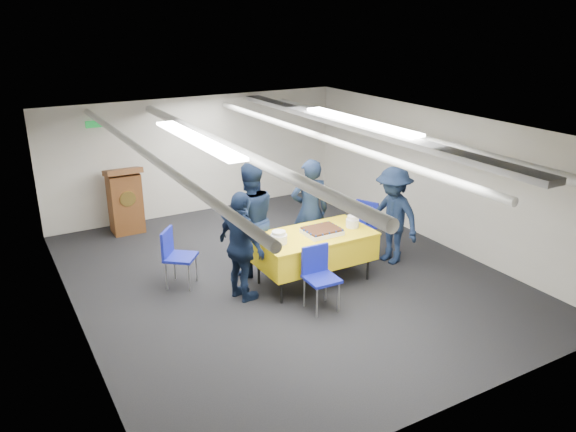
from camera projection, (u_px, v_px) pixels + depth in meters
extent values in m
plane|color=black|center=(284.00, 276.00, 8.62)|extent=(7.00, 7.00, 0.00)
cube|color=beige|center=(198.00, 155.00, 11.07)|extent=(6.00, 0.02, 2.30)
cube|color=beige|center=(71.00, 244.00, 6.83)|extent=(0.02, 7.00, 2.30)
cube|color=beige|center=(436.00, 177.00, 9.61)|extent=(0.02, 7.00, 2.30)
cube|color=silver|center=(284.00, 128.00, 7.83)|extent=(6.00, 7.00, 0.02)
cylinder|color=silver|center=(143.00, 152.00, 6.94)|extent=(0.10, 6.90, 0.10)
cylinder|color=silver|center=(225.00, 145.00, 7.47)|extent=(0.14, 6.90, 0.14)
cylinder|color=silver|center=(320.00, 137.00, 8.18)|extent=(0.10, 6.90, 0.10)
cylinder|color=silver|center=(390.00, 131.00, 8.79)|extent=(0.14, 6.90, 0.14)
cube|color=gray|center=(354.00, 126.00, 8.42)|extent=(0.28, 6.90, 0.08)
cube|color=white|center=(196.00, 139.00, 7.24)|extent=(0.25, 2.60, 0.04)
cube|color=white|center=(359.00, 121.00, 8.44)|extent=(0.25, 2.60, 0.04)
cube|color=#0C591E|center=(94.00, 124.00, 9.90)|extent=(0.30, 0.04, 0.12)
cylinder|color=black|center=(281.00, 291.00, 7.75)|extent=(0.04, 0.04, 0.36)
cylinder|color=black|center=(368.00, 268.00, 8.44)|extent=(0.04, 0.04, 0.36)
cylinder|color=black|center=(259.00, 272.00, 8.32)|extent=(0.04, 0.04, 0.36)
cylinder|color=black|center=(341.00, 252.00, 9.01)|extent=(0.04, 0.04, 0.36)
cube|color=yellow|center=(314.00, 248.00, 8.25)|extent=(1.71, 0.91, 0.39)
cube|color=yellow|center=(314.00, 235.00, 8.18)|extent=(1.73, 0.93, 0.03)
cube|color=white|center=(322.00, 232.00, 8.16)|extent=(0.52, 0.42, 0.06)
cube|color=black|center=(322.00, 229.00, 8.14)|extent=(0.50, 0.39, 0.03)
sphere|color=navy|center=(316.00, 236.00, 7.89)|extent=(0.04, 0.04, 0.04)
sphere|color=navy|center=(302.00, 228.00, 8.19)|extent=(0.04, 0.04, 0.04)
sphere|color=navy|center=(322.00, 235.00, 7.94)|extent=(0.04, 0.04, 0.04)
sphere|color=navy|center=(309.00, 226.00, 8.24)|extent=(0.04, 0.04, 0.04)
sphere|color=navy|center=(329.00, 233.00, 7.99)|extent=(0.04, 0.04, 0.04)
sphere|color=navy|center=(315.00, 225.00, 8.30)|extent=(0.04, 0.04, 0.04)
sphere|color=navy|center=(336.00, 232.00, 8.05)|extent=(0.04, 0.04, 0.04)
sphere|color=navy|center=(322.00, 224.00, 8.35)|extent=(0.04, 0.04, 0.04)
sphere|color=navy|center=(342.00, 230.00, 8.10)|extent=(0.04, 0.04, 0.04)
sphere|color=navy|center=(328.00, 222.00, 8.40)|extent=(0.04, 0.04, 0.04)
sphere|color=navy|center=(311.00, 234.00, 7.95)|extent=(0.04, 0.04, 0.04)
sphere|color=navy|center=(340.00, 228.00, 8.18)|extent=(0.04, 0.04, 0.04)
sphere|color=navy|center=(307.00, 232.00, 8.03)|extent=(0.04, 0.04, 0.04)
sphere|color=navy|center=(336.00, 226.00, 8.26)|extent=(0.04, 0.04, 0.04)
sphere|color=navy|center=(304.00, 230.00, 8.11)|extent=(0.04, 0.04, 0.04)
sphere|color=navy|center=(333.00, 224.00, 8.34)|extent=(0.04, 0.04, 0.04)
cylinder|color=white|center=(279.00, 239.00, 7.83)|extent=(0.24, 0.24, 0.13)
cylinder|color=white|center=(279.00, 233.00, 7.80)|extent=(0.19, 0.19, 0.05)
cylinder|color=white|center=(352.00, 223.00, 8.41)|extent=(0.20, 0.20, 0.13)
cylinder|color=white|center=(353.00, 217.00, 8.38)|extent=(0.16, 0.16, 0.05)
cube|color=brown|center=(125.00, 203.00, 10.17)|extent=(0.55, 0.45, 1.10)
cube|color=brown|center=(122.00, 172.00, 9.94)|extent=(0.62, 0.53, 0.21)
cylinder|color=gold|center=(128.00, 199.00, 9.93)|extent=(0.28, 0.02, 0.28)
cylinder|color=gray|center=(317.00, 303.00, 7.37)|extent=(0.02, 0.02, 0.43)
cylinder|color=gray|center=(339.00, 297.00, 7.52)|extent=(0.02, 0.02, 0.43)
cylinder|color=gray|center=(304.00, 292.00, 7.65)|extent=(0.02, 0.02, 0.43)
cylinder|color=gray|center=(326.00, 287.00, 7.80)|extent=(0.02, 0.02, 0.43)
cube|color=#131B9B|center=(322.00, 279.00, 7.50)|extent=(0.44, 0.44, 0.04)
cube|color=#131B9B|center=(315.00, 259.00, 7.59)|extent=(0.40, 0.05, 0.40)
cylinder|color=gray|center=(347.00, 242.00, 9.30)|extent=(0.02, 0.02, 0.43)
cylinder|color=gray|center=(365.00, 247.00, 9.12)|extent=(0.02, 0.02, 0.43)
cylinder|color=gray|center=(356.00, 236.00, 9.57)|extent=(0.02, 0.02, 0.43)
cylinder|color=gray|center=(374.00, 240.00, 9.39)|extent=(0.02, 0.02, 0.43)
cube|color=#131B9B|center=(361.00, 228.00, 9.26)|extent=(0.56, 0.56, 0.04)
cube|color=#131B9B|center=(367.00, 213.00, 9.34)|extent=(0.21, 0.38, 0.40)
cylinder|color=gray|center=(189.00, 278.00, 8.07)|extent=(0.02, 0.02, 0.43)
cylinder|color=gray|center=(196.00, 268.00, 8.38)|extent=(0.02, 0.02, 0.43)
cylinder|color=gray|center=(166.00, 276.00, 8.12)|extent=(0.02, 0.02, 0.43)
cylinder|color=gray|center=(175.00, 266.00, 8.43)|extent=(0.02, 0.02, 0.43)
cube|color=#131B9B|center=(181.00, 257.00, 8.17)|extent=(0.59, 0.59, 0.04)
cube|color=#131B9B|center=(167.00, 242.00, 8.12)|extent=(0.28, 0.34, 0.40)
imported|color=black|center=(310.00, 211.00, 8.91)|extent=(0.71, 0.58, 1.68)
imported|color=black|center=(250.00, 220.00, 8.42)|extent=(0.96, 0.81, 1.76)
imported|color=black|center=(242.00, 247.00, 7.67)|extent=(0.57, 0.98, 1.58)
imported|color=black|center=(392.00, 216.00, 8.86)|extent=(0.73, 1.09, 1.57)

